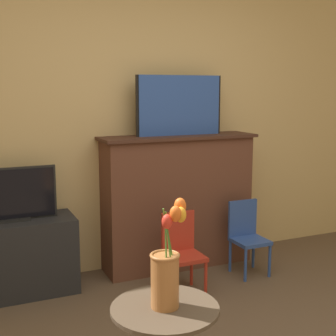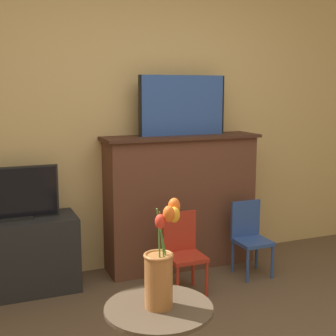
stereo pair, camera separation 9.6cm
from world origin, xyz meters
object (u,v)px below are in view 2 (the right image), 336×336
(tv_monitor, at_px, (14,194))
(painting, at_px, (183,105))
(vase_tulips, at_px, (160,270))
(chair_blue, at_px, (250,234))
(chair_red, at_px, (183,249))

(tv_monitor, bearing_deg, painting, 2.09)
(painting, distance_m, vase_tulips, 1.93)
(tv_monitor, xyz_separation_m, chair_blue, (1.80, -0.34, -0.42))
(tv_monitor, height_order, chair_blue, tv_monitor)
(chair_red, distance_m, chair_blue, 0.66)
(painting, relative_size, tv_monitor, 1.21)
(chair_red, bearing_deg, painting, 66.70)
(tv_monitor, relative_size, vase_tulips, 1.21)
(vase_tulips, bearing_deg, chair_blue, 43.71)
(tv_monitor, xyz_separation_m, vase_tulips, (0.54, -1.54, -0.09))
(chair_red, relative_size, chair_blue, 1.00)
(vase_tulips, bearing_deg, painting, 62.67)
(chair_blue, bearing_deg, painting, 137.79)
(painting, relative_size, chair_blue, 1.28)
(painting, distance_m, chair_blue, 1.20)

